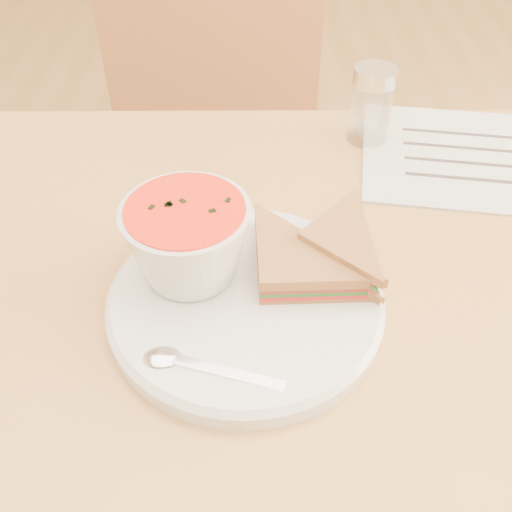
{
  "coord_description": "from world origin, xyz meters",
  "views": [
    {
      "loc": [
        -0.09,
        -0.39,
        1.16
      ],
      "look_at": [
        -0.09,
        -0.01,
        0.8
      ],
      "focal_mm": 40.0,
      "sensor_mm": 36.0,
      "label": 1
    }
  ],
  "objects_px": {
    "chair_far": "(241,177)",
    "plate": "(246,302)",
    "soup_bowl": "(188,244)",
    "dining_table": "(314,464)",
    "condiment_shaker": "(371,105)"
  },
  "relations": [
    {
      "from": "soup_bowl",
      "to": "chair_far",
      "type": "bearing_deg",
      "value": 86.12
    },
    {
      "from": "dining_table",
      "to": "plate",
      "type": "distance_m",
      "value": 0.4
    },
    {
      "from": "soup_bowl",
      "to": "condiment_shaker",
      "type": "height_order",
      "value": "condiment_shaker"
    },
    {
      "from": "chair_far",
      "to": "soup_bowl",
      "type": "bearing_deg",
      "value": 71.37
    },
    {
      "from": "plate",
      "to": "soup_bowl",
      "type": "xyz_separation_m",
      "value": [
        -0.05,
        0.03,
        0.05
      ]
    },
    {
      "from": "plate",
      "to": "condiment_shaker",
      "type": "xyz_separation_m",
      "value": [
        0.16,
        0.3,
        0.04
      ]
    },
    {
      "from": "dining_table",
      "to": "condiment_shaker",
      "type": "height_order",
      "value": "condiment_shaker"
    },
    {
      "from": "plate",
      "to": "chair_far",
      "type": "bearing_deg",
      "value": 91.71
    },
    {
      "from": "dining_table",
      "to": "plate",
      "type": "relative_size",
      "value": 3.82
    },
    {
      "from": "chair_far",
      "to": "soup_bowl",
      "type": "relative_size",
      "value": 8.42
    },
    {
      "from": "soup_bowl",
      "to": "plate",
      "type": "bearing_deg",
      "value": -28.58
    },
    {
      "from": "chair_far",
      "to": "plate",
      "type": "xyz_separation_m",
      "value": [
        0.02,
        -0.56,
        0.26
      ]
    },
    {
      "from": "chair_far",
      "to": "plate",
      "type": "relative_size",
      "value": 3.82
    },
    {
      "from": "dining_table",
      "to": "condiment_shaker",
      "type": "xyz_separation_m",
      "value": [
        0.07,
        0.27,
        0.42
      ]
    },
    {
      "from": "plate",
      "to": "soup_bowl",
      "type": "height_order",
      "value": "soup_bowl"
    }
  ]
}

